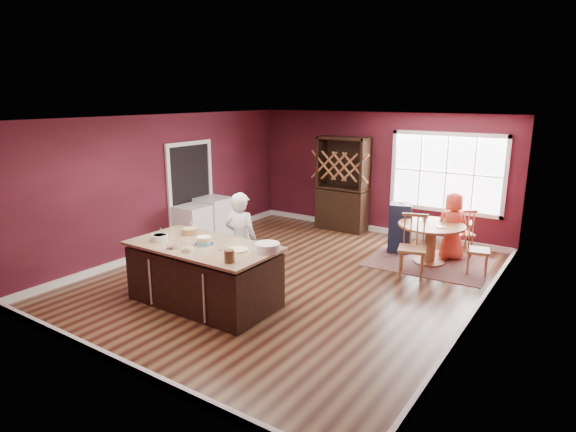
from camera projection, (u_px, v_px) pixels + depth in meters
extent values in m
plane|color=brown|center=(293.00, 278.00, 8.28)|extent=(7.00, 7.00, 0.00)
plane|color=white|center=(293.00, 118.00, 7.62)|extent=(7.00, 7.00, 0.00)
plane|color=black|center=(379.00, 173.00, 10.77)|extent=(6.00, 0.00, 6.00)
plane|color=black|center=(113.00, 259.00, 5.14)|extent=(6.00, 0.00, 6.00)
plane|color=black|center=(167.00, 183.00, 9.58)|extent=(0.00, 7.00, 7.00)
plane|color=black|center=(483.00, 228.00, 6.33)|extent=(0.00, 7.00, 7.00)
cube|color=black|center=(204.00, 277.00, 7.18)|extent=(2.17, 1.10, 0.83)
cube|color=tan|center=(203.00, 246.00, 7.06)|extent=(2.25, 1.18, 0.04)
cylinder|color=brown|center=(429.00, 262.00, 9.01)|extent=(0.56, 0.56, 0.04)
cylinder|color=brown|center=(430.00, 245.00, 8.93)|extent=(0.20, 0.20, 0.67)
cylinder|color=brown|center=(432.00, 225.00, 8.84)|extent=(1.21, 1.21, 0.04)
imported|color=silver|center=(241.00, 240.00, 7.70)|extent=(0.62, 0.45, 1.58)
cylinder|color=silver|center=(160.00, 238.00, 7.23)|extent=(0.25, 0.25, 0.10)
cylinder|color=#AE924A|center=(190.00, 231.00, 7.57)|extent=(0.26, 0.26, 0.10)
cylinder|color=silver|center=(172.00, 247.00, 6.87)|extent=(0.15, 0.15, 0.05)
cylinder|color=beige|center=(188.00, 250.00, 6.73)|extent=(0.15, 0.15, 0.06)
cylinder|color=silver|center=(220.00, 245.00, 6.79)|extent=(0.07, 0.07, 0.14)
cylinder|color=beige|center=(238.00, 250.00, 6.79)|extent=(0.30, 0.30, 0.02)
cylinder|color=silver|center=(267.00, 247.00, 6.73)|extent=(0.35, 0.35, 0.12)
cylinder|color=#423122|center=(229.00, 256.00, 6.29)|extent=(0.14, 0.14, 0.17)
cube|color=brown|center=(429.00, 262.00, 9.01)|extent=(2.21, 1.75, 0.01)
imported|color=#E24E35|center=(452.00, 226.00, 9.08)|extent=(0.76, 0.72, 1.30)
cylinder|color=beige|center=(441.00, 227.00, 8.62)|extent=(0.19, 0.19, 0.01)
imported|color=white|center=(425.00, 218.00, 9.08)|extent=(0.14, 0.14, 0.09)
cube|color=black|center=(343.00, 184.00, 11.02)|extent=(1.17, 0.49, 2.15)
cube|color=white|center=(193.00, 227.00, 9.83)|extent=(0.60, 0.58, 0.87)
cube|color=silver|center=(214.00, 219.00, 10.34)|extent=(0.64, 0.62, 0.93)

